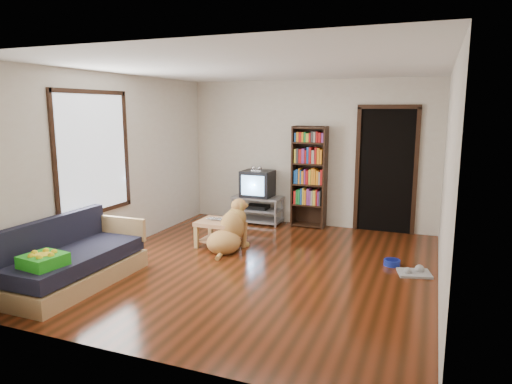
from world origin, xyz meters
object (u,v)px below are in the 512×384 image
(green_cushion, at_px, (43,261))
(sofa, at_px, (73,263))
(tv_stand, at_px, (258,209))
(bookshelf, at_px, (309,171))
(grey_rag, at_px, (414,273))
(dog, at_px, (230,231))
(dog_bowl, at_px, (392,263))
(laptop, at_px, (216,220))
(coffee_table, at_px, (217,228))
(crt_tv, at_px, (258,183))

(green_cushion, distance_m, sofa, 0.61)
(tv_stand, distance_m, sofa, 3.76)
(green_cushion, relative_size, bookshelf, 0.22)
(green_cushion, distance_m, grey_rag, 4.44)
(sofa, height_order, dog, sofa)
(dog_bowl, relative_size, bookshelf, 0.12)
(bookshelf, bearing_deg, tv_stand, -174.37)
(laptop, height_order, sofa, sofa)
(sofa, bearing_deg, grey_rag, 25.74)
(dog, bearing_deg, bookshelf, 68.09)
(laptop, height_order, dog_bowl, laptop)
(green_cushion, relative_size, laptop, 1.28)
(coffee_table, bearing_deg, bookshelf, 58.65)
(crt_tv, bearing_deg, tv_stand, -90.00)
(coffee_table, bearing_deg, green_cushion, -106.74)
(bookshelf, relative_size, coffee_table, 3.27)
(bookshelf, distance_m, coffee_table, 2.08)
(green_cushion, xyz_separation_m, laptop, (0.79, 2.58, -0.07))
(green_cushion, distance_m, tv_stand, 4.28)
(tv_stand, relative_size, crt_tv, 1.55)
(laptop, xyz_separation_m, dog_bowl, (2.62, 0.07, -0.37))
(green_cushion, bearing_deg, grey_rag, 40.12)
(dog_bowl, height_order, coffee_table, coffee_table)
(dog_bowl, bearing_deg, sofa, -149.30)
(dog_bowl, xyz_separation_m, tv_stand, (-2.56, 1.53, 0.23))
(green_cushion, distance_m, laptop, 2.70)
(laptop, xyz_separation_m, bookshelf, (1.01, 1.69, 0.59))
(dog, bearing_deg, sofa, -121.98)
(laptop, xyz_separation_m, dog, (0.29, -0.11, -0.12))
(crt_tv, bearing_deg, laptop, -92.25)
(laptop, relative_size, dog, 0.32)
(dog_bowl, xyz_separation_m, crt_tv, (-2.56, 1.55, 0.70))
(dog_bowl, height_order, tv_stand, tv_stand)
(green_cushion, xyz_separation_m, coffee_table, (0.79, 2.61, -0.21))
(coffee_table, height_order, dog, dog)
(coffee_table, bearing_deg, sofa, -113.84)
(coffee_table, bearing_deg, crt_tv, 87.71)
(crt_tv, xyz_separation_m, sofa, (-0.97, -3.65, -0.48))
(bookshelf, xyz_separation_m, coffee_table, (-1.01, -1.66, -0.72))
(tv_stand, bearing_deg, dog_bowl, -30.92)
(tv_stand, bearing_deg, crt_tv, 90.00)
(bookshelf, bearing_deg, dog, -111.91)
(dog, bearing_deg, grey_rag, -1.48)
(grey_rag, xyz_separation_m, tv_stand, (-2.86, 1.78, 0.25))
(tv_stand, distance_m, dog, 1.73)
(laptop, relative_size, tv_stand, 0.35)
(laptop, bearing_deg, dog_bowl, 1.10)
(green_cushion, distance_m, dog_bowl, 4.34)
(grey_rag, bearing_deg, tv_stand, 148.06)
(laptop, distance_m, bookshelf, 2.06)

